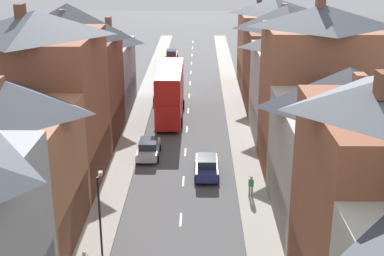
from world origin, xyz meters
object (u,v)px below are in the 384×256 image
(car_near_silver, at_px, (149,148))
(car_parked_left_b, at_px, (207,166))
(pedestrian_mid_left, at_px, (251,185))
(street_lamp, at_px, (100,213))
(double_decker_bus_lead, at_px, (170,92))
(car_parked_left_a, at_px, (162,93))
(car_parked_right_a, at_px, (166,79))
(car_mid_white, at_px, (172,55))
(car_mid_black, at_px, (169,65))

(car_near_silver, relative_size, car_parked_left_b, 1.03)
(pedestrian_mid_left, distance_m, street_lamp, 12.60)
(car_near_silver, distance_m, street_lamp, 16.24)
(double_decker_bus_lead, bearing_deg, car_parked_left_a, 101.08)
(car_parked_right_a, distance_m, pedestrian_mid_left, 32.58)
(car_parked_left_a, xyz_separation_m, car_mid_white, (0.00, 21.87, -0.01))
(street_lamp, bearing_deg, car_parked_right_a, 88.35)
(car_near_silver, height_order, street_lamp, street_lamp)
(car_near_silver, distance_m, car_mid_black, 32.04)
(car_near_silver, height_order, pedestrian_mid_left, pedestrian_mid_left)
(car_mid_black, xyz_separation_m, car_mid_white, (0.00, 7.18, -0.03))
(pedestrian_mid_left, bearing_deg, car_parked_left_b, 129.23)
(car_mid_white, distance_m, street_lamp, 55.29)
(car_parked_left_a, relative_size, car_mid_black, 0.98)
(car_parked_left_b, xyz_separation_m, pedestrian_mid_left, (3.10, -3.80, 0.20))
(car_parked_right_a, relative_size, street_lamp, 0.70)
(street_lamp, bearing_deg, car_parked_left_b, 63.57)
(pedestrian_mid_left, height_order, street_lamp, street_lamp)
(car_near_silver, bearing_deg, car_mid_white, 90.00)
(car_parked_left_a, bearing_deg, car_parked_right_a, 90.00)
(car_near_silver, relative_size, pedestrian_mid_left, 2.64)
(car_parked_left_b, distance_m, pedestrian_mid_left, 4.91)
(car_parked_left_a, bearing_deg, car_parked_left_b, -76.98)
(car_parked_left_b, xyz_separation_m, street_lamp, (-6.05, -12.17, 2.41))
(car_near_silver, distance_m, pedestrian_mid_left, 11.07)
(double_decker_bus_lead, height_order, street_lamp, street_lamp)
(pedestrian_mid_left, bearing_deg, car_parked_right_a, 104.22)
(car_near_silver, bearing_deg, car_mid_black, 90.00)
(car_mid_white, bearing_deg, car_mid_black, -90.00)
(car_mid_black, height_order, street_lamp, street_lamp)
(double_decker_bus_lead, height_order, car_mid_white, double_decker_bus_lead)
(double_decker_bus_lead, distance_m, car_parked_left_a, 7.00)
(car_parked_right_a, relative_size, car_mid_white, 0.88)
(double_decker_bus_lead, xyz_separation_m, street_lamp, (-2.44, -26.76, 0.43))
(car_mid_white, bearing_deg, double_decker_bus_lead, -87.40)
(car_parked_left_b, distance_m, street_lamp, 13.80)
(car_near_silver, xyz_separation_m, pedestrian_mid_left, (8.00, -7.64, 0.23))
(street_lamp, bearing_deg, double_decker_bus_lead, 84.79)
(car_parked_right_a, bearing_deg, car_mid_white, 90.00)
(car_near_silver, height_order, car_mid_white, car_mid_white)
(car_near_silver, relative_size, car_mid_white, 0.98)
(car_mid_black, xyz_separation_m, pedestrian_mid_left, (8.00, -39.68, 0.18))
(car_near_silver, bearing_deg, double_decker_bus_lead, 83.15)
(car_parked_right_a, distance_m, car_mid_black, 8.09)
(car_parked_left_a, xyz_separation_m, car_parked_right_a, (-0.00, 6.60, 0.02))
(car_parked_left_b, relative_size, pedestrian_mid_left, 2.57)
(double_decker_bus_lead, distance_m, street_lamp, 26.88)
(car_parked_left_a, bearing_deg, car_near_silver, -90.00)
(car_parked_right_a, relative_size, car_parked_left_b, 0.93)
(pedestrian_mid_left, bearing_deg, car_near_silver, 136.32)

